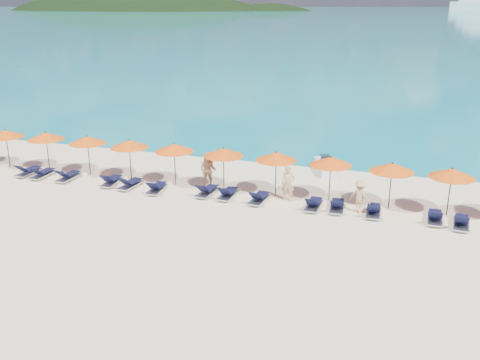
% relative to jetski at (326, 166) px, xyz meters
% --- Properties ---
extents(ground, '(1400.00, 1400.00, 0.00)m').
position_rel_jetski_xyz_m(ground, '(-3.14, -9.22, -0.37)').
color(ground, beige).
extents(sea, '(1600.00, 1300.00, 0.01)m').
position_rel_jetski_xyz_m(sea, '(-3.14, 650.78, -0.37)').
color(sea, '#1FA9B2').
rests_on(sea, ground).
extents(headland_main, '(374.00, 242.00, 126.50)m').
position_rel_jetski_xyz_m(headland_main, '(-303.14, 530.78, -38.37)').
color(headland_main, black).
rests_on(headland_main, ground).
extents(headland_small, '(162.00, 126.00, 85.50)m').
position_rel_jetski_xyz_m(headland_small, '(-153.14, 550.78, -35.37)').
color(headland_small, black).
rests_on(headland_small, ground).
extents(jetski, '(1.76, 2.70, 0.90)m').
position_rel_jetski_xyz_m(jetski, '(0.00, 0.00, 0.00)').
color(jetski, white).
rests_on(jetski, ground).
extents(beachgoer_a, '(0.73, 0.56, 1.78)m').
position_rel_jetski_xyz_m(beachgoer_a, '(-1.02, -5.15, 0.52)').
color(beachgoer_a, tan).
rests_on(beachgoer_a, ground).
extents(beachgoer_b, '(0.96, 0.58, 1.91)m').
position_rel_jetski_xyz_m(beachgoer_b, '(-5.44, -4.54, 0.59)').
color(beachgoer_b, tan).
rests_on(beachgoer_b, ground).
extents(beachgoer_c, '(1.11, 0.74, 1.58)m').
position_rel_jetski_xyz_m(beachgoer_c, '(2.47, -5.61, 0.42)').
color(beachgoer_c, tan).
rests_on(beachgoer_c, ground).
extents(umbrella_1, '(2.10, 2.10, 2.28)m').
position_rel_jetski_xyz_m(umbrella_1, '(-17.97, -4.70, 1.65)').
color(umbrella_1, black).
rests_on(umbrella_1, ground).
extents(umbrella_2, '(2.10, 2.10, 2.28)m').
position_rel_jetski_xyz_m(umbrella_2, '(-15.37, -4.47, 1.65)').
color(umbrella_2, black).
rests_on(umbrella_2, ground).
extents(umbrella_3, '(2.10, 2.10, 2.28)m').
position_rel_jetski_xyz_m(umbrella_3, '(-12.60, -4.52, 1.65)').
color(umbrella_3, black).
rests_on(umbrella_3, ground).
extents(umbrella_4, '(2.10, 2.10, 2.28)m').
position_rel_jetski_xyz_m(umbrella_4, '(-9.97, -4.56, 1.65)').
color(umbrella_4, black).
rests_on(umbrella_4, ground).
extents(umbrella_5, '(2.10, 2.10, 2.28)m').
position_rel_jetski_xyz_m(umbrella_5, '(-7.31, -4.55, 1.65)').
color(umbrella_5, black).
rests_on(umbrella_5, ground).
extents(umbrella_6, '(2.10, 2.10, 2.28)m').
position_rel_jetski_xyz_m(umbrella_6, '(-4.56, -4.56, 1.65)').
color(umbrella_6, black).
rests_on(umbrella_6, ground).
extents(umbrella_7, '(2.10, 2.10, 2.28)m').
position_rel_jetski_xyz_m(umbrella_7, '(-1.82, -4.48, 1.65)').
color(umbrella_7, black).
rests_on(umbrella_7, ground).
extents(umbrella_8, '(2.10, 2.10, 2.28)m').
position_rel_jetski_xyz_m(umbrella_8, '(0.89, -4.46, 1.65)').
color(umbrella_8, black).
rests_on(umbrella_8, ground).
extents(umbrella_9, '(2.10, 2.10, 2.28)m').
position_rel_jetski_xyz_m(umbrella_9, '(3.74, -4.62, 1.65)').
color(umbrella_9, black).
rests_on(umbrella_9, ground).
extents(umbrella_10, '(2.10, 2.10, 2.28)m').
position_rel_jetski_xyz_m(umbrella_10, '(6.33, -4.67, 1.65)').
color(umbrella_10, black).
rests_on(umbrella_10, ground).
extents(lounger_3, '(0.69, 1.72, 0.66)m').
position_rel_jetski_xyz_m(lounger_3, '(-15.88, -5.67, -0.14)').
color(lounger_3, silver).
rests_on(lounger_3, ground).
extents(lounger_4, '(0.64, 1.71, 0.66)m').
position_rel_jetski_xyz_m(lounger_4, '(-14.85, -5.79, -0.14)').
color(lounger_4, silver).
rests_on(lounger_4, ground).
extents(lounger_5, '(0.63, 1.70, 0.66)m').
position_rel_jetski_xyz_m(lounger_5, '(-13.19, -5.76, -0.14)').
color(lounger_5, silver).
rests_on(lounger_5, ground).
extents(lounger_6, '(0.79, 1.75, 0.66)m').
position_rel_jetski_xyz_m(lounger_6, '(-10.52, -5.72, -0.14)').
color(lounger_6, silver).
rests_on(lounger_6, ground).
extents(lounger_7, '(0.74, 1.74, 0.66)m').
position_rel_jetski_xyz_m(lounger_7, '(-9.33, -5.84, -0.14)').
color(lounger_7, silver).
rests_on(lounger_7, ground).
extents(lounger_8, '(0.78, 1.75, 0.66)m').
position_rel_jetski_xyz_m(lounger_8, '(-7.71, -6.00, -0.14)').
color(lounger_8, silver).
rests_on(lounger_8, ground).
extents(lounger_9, '(0.77, 1.75, 0.66)m').
position_rel_jetski_xyz_m(lounger_9, '(-5.09, -5.63, -0.14)').
color(lounger_9, silver).
rests_on(lounger_9, ground).
extents(lounger_10, '(0.64, 1.71, 0.66)m').
position_rel_jetski_xyz_m(lounger_10, '(-3.96, -5.66, -0.14)').
color(lounger_10, silver).
rests_on(lounger_10, ground).
extents(lounger_11, '(0.74, 1.74, 0.66)m').
position_rel_jetski_xyz_m(lounger_11, '(-2.30, -5.79, -0.14)').
color(lounger_11, silver).
rests_on(lounger_11, ground).
extents(lounger_12, '(0.66, 1.71, 0.66)m').
position_rel_jetski_xyz_m(lounger_12, '(0.37, -5.79, -0.14)').
color(lounger_12, silver).
rests_on(lounger_12, ground).
extents(lounger_13, '(0.75, 1.74, 0.66)m').
position_rel_jetski_xyz_m(lounger_13, '(1.46, -5.67, -0.14)').
color(lounger_13, silver).
rests_on(lounger_13, ground).
extents(lounger_14, '(0.68, 1.72, 0.66)m').
position_rel_jetski_xyz_m(lounger_14, '(3.13, -5.76, -0.14)').
color(lounger_14, silver).
rests_on(lounger_14, ground).
extents(lounger_15, '(0.64, 1.71, 0.66)m').
position_rel_jetski_xyz_m(lounger_15, '(5.80, -5.72, -0.14)').
color(lounger_15, silver).
rests_on(lounger_15, ground).
extents(lounger_16, '(0.73, 1.74, 0.66)m').
position_rel_jetski_xyz_m(lounger_16, '(6.87, -5.96, -0.14)').
color(lounger_16, silver).
rests_on(lounger_16, ground).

